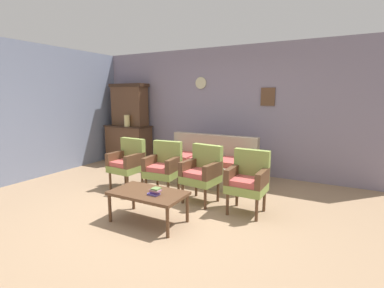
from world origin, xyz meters
TOP-DOWN VIEW (x-y plane):
  - ground_plane at (0.00, 0.00)m, footprint 7.68×7.68m
  - wall_back_with_decor at (0.00, 2.63)m, footprint 6.40×0.09m
  - wall_left_side at (-3.23, 0.00)m, footprint 0.06×5.20m
  - side_cabinet at (-2.47, 2.25)m, footprint 1.16×0.55m
  - cabinet_upper_hutch at (-2.47, 2.33)m, footprint 0.99×0.38m
  - vase_on_cabinet at (-2.35, 2.08)m, footprint 0.14×0.14m
  - floral_couch at (0.01, 1.68)m, footprint 1.82×0.82m
  - armchair_near_cabinet at (-1.12, 0.65)m, footprint 0.54×0.51m
  - armchair_by_doorway at (-0.36, 0.70)m, footprint 0.56×0.53m
  - armchair_row_middle at (0.37, 0.70)m, footprint 0.57×0.55m
  - armchair_near_couch_end at (1.13, 0.63)m, footprint 0.53×0.50m
  - coffee_table at (0.07, -0.31)m, footprint 1.00×0.56m
  - book_stack_on_table at (0.21, -0.36)m, footprint 0.17×0.12m

SIDE VIEW (x-z plane):
  - ground_plane at x=0.00m, z-range 0.00..0.00m
  - floral_couch at x=0.01m, z-range -0.12..0.78m
  - coffee_table at x=0.07m, z-range 0.17..0.59m
  - book_stack_on_table at x=0.21m, z-range 0.42..0.51m
  - side_cabinet at x=-2.47m, z-range 0.00..0.93m
  - armchair_near_cabinet at x=-1.12m, z-range 0.05..0.95m
  - armchair_by_doorway at x=-0.36m, z-range 0.05..0.95m
  - armchair_row_middle at x=0.37m, z-range 0.05..0.95m
  - armchair_near_couch_end at x=1.13m, z-range 0.05..0.95m
  - vase_on_cabinet at x=-2.35m, z-range 0.93..1.21m
  - wall_left_side at x=-3.23m, z-range 0.00..2.70m
  - wall_back_with_decor at x=0.00m, z-range 0.00..2.70m
  - cabinet_upper_hutch at x=-2.47m, z-range 0.94..1.97m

